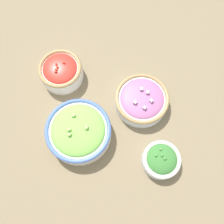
{
  "coord_description": "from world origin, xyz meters",
  "views": [
    {
      "loc": [
        0.06,
        -0.24,
        0.75
      ],
      "look_at": [
        0.0,
        0.0,
        0.03
      ],
      "focal_mm": 40.0,
      "sensor_mm": 36.0,
      "label": 1
    }
  ],
  "objects_px": {
    "bowl_cherry_tomatoes": "(61,71)",
    "bowl_broccoli": "(161,160)",
    "bowl_lettuce": "(79,131)",
    "bowl_red_onion": "(142,100)"
  },
  "relations": [
    {
      "from": "bowl_red_onion",
      "to": "bowl_cherry_tomatoes",
      "type": "distance_m",
      "value": 0.27
    },
    {
      "from": "bowl_lettuce",
      "to": "bowl_broccoli",
      "type": "distance_m",
      "value": 0.25
    },
    {
      "from": "bowl_lettuce",
      "to": "bowl_cherry_tomatoes",
      "type": "relative_size",
      "value": 1.41
    },
    {
      "from": "bowl_lettuce",
      "to": "bowl_red_onion",
      "type": "xyz_separation_m",
      "value": [
        0.16,
        0.14,
        -0.01
      ]
    },
    {
      "from": "bowl_lettuce",
      "to": "bowl_red_onion",
      "type": "height_order",
      "value": "bowl_lettuce"
    },
    {
      "from": "bowl_red_onion",
      "to": "bowl_broccoli",
      "type": "bearing_deg",
      "value": -60.98
    },
    {
      "from": "bowl_broccoli",
      "to": "bowl_cherry_tomatoes",
      "type": "bearing_deg",
      "value": 151.34
    },
    {
      "from": "bowl_red_onion",
      "to": "bowl_lettuce",
      "type": "bearing_deg",
      "value": -137.82
    },
    {
      "from": "bowl_cherry_tomatoes",
      "to": "bowl_broccoli",
      "type": "relative_size",
      "value": 1.24
    },
    {
      "from": "bowl_lettuce",
      "to": "bowl_broccoli",
      "type": "height_order",
      "value": "bowl_lettuce"
    }
  ]
}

